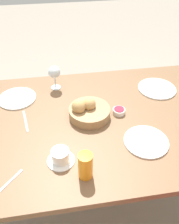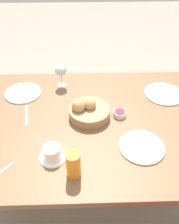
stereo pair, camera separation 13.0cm
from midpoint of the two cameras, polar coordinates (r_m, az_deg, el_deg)
ground_plane at (r=1.89m, az=3.51°, el=-18.90°), size 10.00×10.00×0.00m
dining_table at (r=1.37m, az=4.60°, el=-4.51°), size 1.53×0.99×0.74m
bread_basket at (r=1.30m, az=2.52°, el=0.19°), size 0.23×0.23×0.12m
plate_near_left at (r=1.58m, az=19.72°, el=4.05°), size 0.24×0.24×0.01m
plate_near_right at (r=1.53m, az=-13.35°, el=4.40°), size 0.23×0.23×0.01m
plate_far_center at (r=1.20m, az=15.52°, el=-8.21°), size 0.22×0.22×0.01m
juice_glass at (r=1.01m, az=-0.16°, el=-12.75°), size 0.06×0.06×0.13m
wine_glass at (r=1.52m, az=-4.47°, el=9.80°), size 0.08×0.08×0.16m
coffee_cup at (r=1.10m, az=-5.59°, el=-10.02°), size 0.13×0.13×0.07m
jam_bowl_berry at (r=1.34m, az=10.02°, el=-0.48°), size 0.07×0.07×0.03m
knife_silver at (r=1.36m, az=-12.26°, el=-0.93°), size 0.04×0.18×0.00m
spoon_coffee at (r=1.12m, az=-17.23°, el=-13.69°), size 0.10×0.11×0.00m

